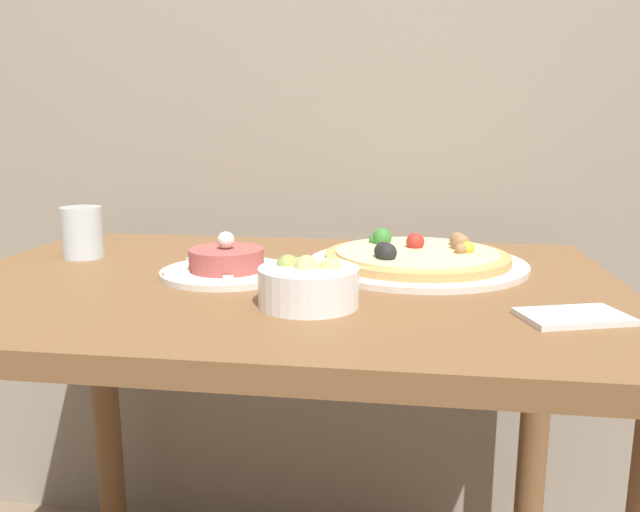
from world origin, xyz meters
The scene contains 7 objects.
back_wall centered at (0.00, 0.86, 1.30)m, with size 8.00×0.05×2.60m.
dining_table centered at (0.00, 0.37, 0.66)m, with size 1.08×0.73×0.79m.
pizza_plate centered at (0.22, 0.49, 0.80)m, with size 0.38×0.38×0.06m.
tartare_plate centered at (-0.09, 0.37, 0.80)m, with size 0.22×0.22×0.07m.
small_bowl centered at (0.07, 0.22, 0.82)m, with size 0.14×0.14×0.07m.
drinking_glass centered at (-0.39, 0.48, 0.83)m, with size 0.07×0.07×0.09m.
napkin centered at (0.41, 0.20, 0.79)m, with size 0.15×0.11×0.01m.
Camera 1 is at (0.21, -0.59, 1.03)m, focal length 35.00 mm.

